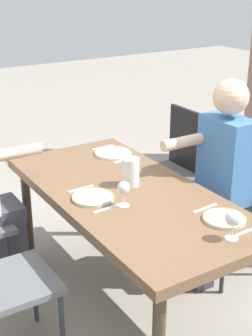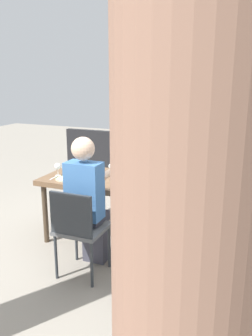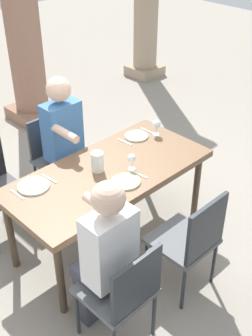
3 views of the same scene
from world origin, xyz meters
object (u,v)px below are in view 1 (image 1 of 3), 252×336
Objects in this scene: plate_2 at (224,219)px; plate_0 at (113,153)px; chair_west_north at (175,163)px; plate_1 at (93,197)px; dining_table at (127,202)px; diner_woman_green at (217,177)px; wine_glass_2 at (233,219)px; water_pitcher at (131,173)px; wine_glass_1 at (124,189)px; chair_mid_north at (237,199)px.

plate_0 is at bearing 179.66° from plate_2.
chair_west_north is 4.04× the size of plate_1.
dining_table is 0.64m from diner_woman_green.
water_pitcher is at bearing -174.85° from wine_glass_2.
diner_woman_green is 0.85m from plate_1.
diner_woman_green is at bearing 84.62° from dining_table.
diner_woman_green reaches higher than wine_glass_1.
water_pitcher is (-0.06, 0.06, 0.15)m from dining_table.
chair_mid_north reaches higher than plate_0.
plate_1 is (-0.08, -0.85, 0.04)m from diner_woman_green.
plate_0 is at bearing -147.99° from diner_woman_green.
wine_glass_2 reaches higher than plate_0.
wine_glass_2 is at bearing -32.19° from plate_2.
dining_table is 0.26m from wine_glass_1.
chair_mid_north is at bearing 129.88° from plate_2.
plate_0 is 1.80× the size of wine_glass_1.
wine_glass_1 is at bearing -84.83° from chair_mid_north.
wine_glass_1 reaches higher than plate_0.
chair_west_north is at bearing 126.55° from water_pitcher.
chair_mid_north is 1.01m from wine_glass_1.
plate_2 is at bearing 38.00° from plate_1.
water_pitcher reaches higher than plate_2.
diner_woman_green reaches higher than chair_west_north.
diner_woman_green is at bearing 141.30° from plate_2.
diner_woman_green is (-0.00, -0.19, 0.20)m from chair_mid_north.
dining_table is at bearing 85.47° from plate_1.
dining_table is at bearing 141.78° from wine_glass_1.
wine_glass_2 is (0.57, 0.25, 0.01)m from wine_glass_1.
wine_glass_2 is (1.29, -0.11, 0.10)m from plate_0.
chair_west_north is at bearing 179.32° from chair_mid_north.
water_pitcher is (0.50, -0.18, 0.07)m from plate_0.
wine_glass_1 is at bearing -40.17° from water_pitcher.
dining_table is 6.79× the size of plate_0.
chair_mid_north is (0.06, 0.83, -0.17)m from dining_table.
plate_0 is 1.08× the size of plate_1.
plate_2 is at bearing -26.72° from chair_west_north.
plate_2 is (0.41, 0.35, -0.09)m from wine_glass_1.
plate_1 is 0.82m from wine_glass_2.
diner_woman_green is 5.70× the size of plate_1.
chair_mid_north is at bearing 85.69° from dining_table.
water_pitcher is (-0.21, 0.18, -0.03)m from wine_glass_1.
plate_0 is at bearing -137.09° from chair_mid_north.
diner_woman_green reaches higher than plate_2.
chair_mid_north is 1.07m from plate_1.
plate_1 and plate_2 have the same top height.
plate_1 is at bearing -39.58° from plate_0.
chair_west_north is 0.71× the size of diner_woman_green.
plate_2 is 0.65m from water_pitcher.
dining_table is 7.81× the size of plate_2.
water_pitcher is at bearing -102.29° from diner_woman_green.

